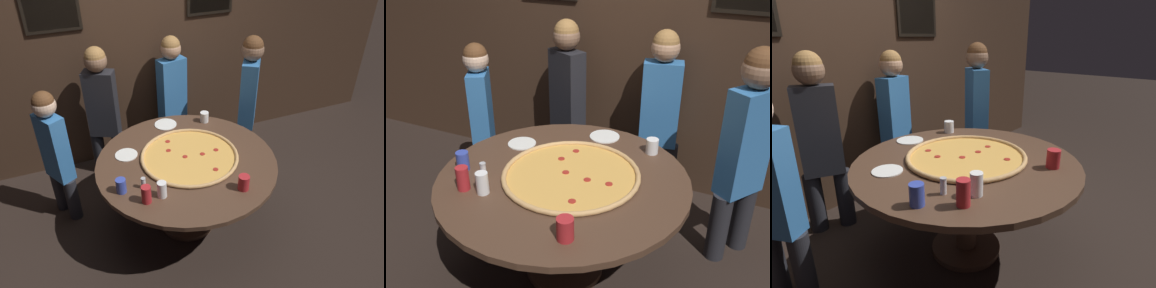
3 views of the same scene
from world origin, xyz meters
The scene contains 16 objects.
ground_plane centered at (0.00, 0.00, 0.00)m, with size 24.00×24.00×0.00m, color black.
back_wall centered at (0.00, 1.38, 1.30)m, with size 6.40×0.08×2.60m.
dining_table centered at (0.00, 0.00, 0.61)m, with size 1.55×1.55×0.74m.
giant_pizza centered at (0.04, 0.03, 0.75)m, with size 0.85×0.85×0.03m.
drink_cup_by_shaker centered at (0.27, -0.51, 0.80)m, with size 0.09×0.09×0.12m, color #B22328.
drink_cup_near_left centered at (-0.34, -0.35, 0.81)m, with size 0.07×0.07×0.13m, color white.
drink_cup_far_right centered at (-0.61, -0.18, 0.80)m, with size 0.08×0.08×0.12m, color #384CB7.
drink_cup_far_left centered at (-0.46, -0.37, 0.81)m, with size 0.07×0.07×0.15m, color #B22328.
drink_cup_front_edge centered at (0.40, 0.53, 0.79)m, with size 0.08×0.08×0.10m, color white.
white_plate_far_back centered at (0.02, 0.62, 0.74)m, with size 0.22×0.22×0.01m, color white.
white_plate_beside_cup centered at (-0.46, 0.27, 0.74)m, with size 0.20×0.20×0.01m, color white.
condiment_shaker centered at (-0.44, -0.20, 0.79)m, with size 0.04×0.04×0.10m.
diner_far_right centered at (-0.51, 1.07, 0.83)m, with size 0.38×0.28×1.46m.
diner_side_right centered at (-1.03, 0.57, 0.75)m, with size 0.27×0.35×1.33m.
diner_side_left centered at (0.28, 1.15, 0.82)m, with size 0.38×0.23×1.44m.
diner_far_left centered at (0.97, 0.67, 0.85)m, with size 0.32×0.38×1.50m.
Camera 1 is at (-0.93, -2.40, 2.69)m, focal length 35.00 mm.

